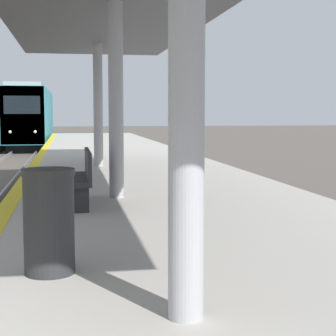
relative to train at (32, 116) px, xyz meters
name	(u,v)px	position (x,y,z in m)	size (l,w,h in m)	color
train	(32,116)	(0.00, 0.00, 0.00)	(2.61, 17.66, 4.31)	black
station_canopy	(115,0)	(3.51, -32.68, 2.25)	(4.39, 18.36, 3.69)	#99999E
trash_bin	(49,221)	(2.47, -37.41, -0.75)	(0.51, 0.51, 1.01)	#262628
bench	(81,176)	(2.85, -33.45, -0.77)	(0.44, 1.71, 0.92)	#28282D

